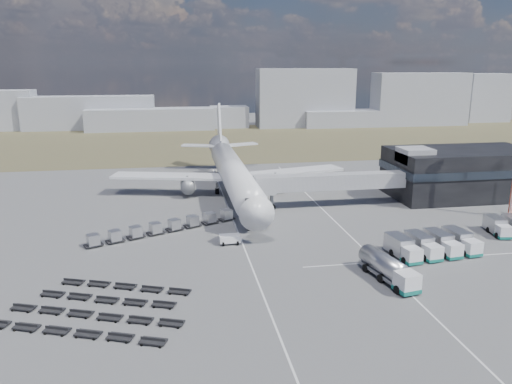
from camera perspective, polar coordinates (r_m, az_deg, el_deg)
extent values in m
plane|color=#565659|center=(76.86, 0.21, -6.53)|extent=(420.00, 420.00, 0.00)
cube|color=#4D4B2E|center=(183.18, -5.60, 5.83)|extent=(420.00, 90.00, 0.01)
cube|color=silver|center=(81.20, -1.78, -5.35)|extent=(0.25, 110.00, 0.01)
cube|color=silver|center=(85.32, 10.33, -4.59)|extent=(0.25, 110.00, 0.01)
cube|color=silver|center=(77.89, 19.86, -7.14)|extent=(40.00, 0.25, 0.01)
cube|color=black|center=(114.38, 22.47, 2.03)|extent=(30.00, 16.00, 10.00)
cube|color=#262D38|center=(114.15, 22.53, 2.62)|extent=(30.40, 16.40, 1.60)
cube|color=#939399|center=(105.96, 17.73, 4.01)|extent=(6.00, 6.00, 3.00)
cube|color=#939399|center=(98.65, 8.62, 1.19)|extent=(29.80, 3.00, 3.00)
cube|color=#939399|center=(94.93, 0.99, 0.82)|extent=(4.00, 3.60, 3.40)
cylinder|color=slate|center=(96.32, 1.81, -0.54)|extent=(0.70, 0.70, 5.10)
cylinder|color=black|center=(96.89, 1.80, -1.74)|extent=(1.40, 0.90, 1.40)
cylinder|color=white|center=(103.83, -2.56, 2.13)|extent=(5.60, 48.00, 5.60)
cone|color=white|center=(78.41, -0.21, -2.00)|extent=(5.60, 5.00, 5.60)
cone|color=white|center=(131.03, -4.06, 5.07)|extent=(5.60, 8.00, 5.60)
cube|color=black|center=(80.09, -0.44, -1.05)|extent=(2.20, 2.00, 0.80)
cube|color=white|center=(108.28, -9.73, 1.80)|extent=(25.59, 11.38, 0.50)
cube|color=white|center=(111.13, 3.80, 2.31)|extent=(25.59, 11.38, 0.50)
cylinder|color=slate|center=(106.74, -7.81, 0.75)|extent=(3.00, 5.00, 3.00)
cylinder|color=slate|center=(108.87, 2.23, 1.15)|extent=(3.00, 5.00, 3.00)
cube|color=white|center=(132.54, -6.52, 5.30)|extent=(9.49, 5.63, 0.35)
cube|color=white|center=(133.54, -1.78, 5.46)|extent=(9.49, 5.63, 0.35)
cube|color=white|center=(133.17, -4.23, 7.70)|extent=(0.50, 9.06, 11.45)
cylinder|color=slate|center=(84.81, -0.81, -3.58)|extent=(0.50, 0.50, 2.50)
cylinder|color=slate|center=(108.32, -4.48, 0.42)|extent=(0.60, 0.60, 2.50)
cylinder|color=slate|center=(109.03, -1.12, 0.56)|extent=(0.60, 0.60, 2.50)
cylinder|color=black|center=(85.04, -0.81, -4.06)|extent=(0.50, 1.20, 1.20)
cube|color=#999BA7|center=(236.06, -26.32, 8.39)|extent=(20.11, 12.00, 16.52)
cube|color=#999BA7|center=(226.80, -18.45, 8.61)|extent=(54.11, 12.00, 13.85)
cube|color=#999BA7|center=(216.51, -11.96, 8.13)|extent=(52.73, 12.00, 8.97)
cube|color=#999BA7|center=(222.13, -3.09, 8.58)|extent=(16.05, 12.00, 9.01)
cube|color=#999BA7|center=(223.84, 5.62, 10.66)|extent=(42.31, 12.00, 25.16)
cube|color=#999BA7|center=(227.20, 10.25, 8.28)|extent=(39.11, 12.00, 7.21)
cube|color=#999BA7|center=(240.22, 18.21, 10.04)|extent=(42.44, 12.00, 23.22)
cube|color=#999BA7|center=(266.95, 24.70, 9.77)|extent=(21.33, 12.00, 22.62)
cube|color=white|center=(65.04, 16.88, -9.80)|extent=(2.96, 2.96, 2.42)
cube|color=#136D60|center=(65.42, 16.82, -10.56)|extent=(3.08, 3.08, 0.53)
cylinder|color=#B2B2B7|center=(68.64, 14.31, -7.87)|extent=(4.08, 8.25, 2.63)
cube|color=slate|center=(69.11, 14.25, -8.80)|extent=(3.98, 8.23, 0.37)
cylinder|color=black|center=(68.04, 14.99, -9.47)|extent=(2.91, 1.66, 1.16)
cube|color=white|center=(78.77, -3.02, -5.44)|extent=(3.31, 1.94, 1.47)
cube|color=white|center=(104.00, 0.35, 0.07)|extent=(2.48, 6.08, 2.83)
cube|color=#136D60|center=(104.29, 0.34, -0.54)|extent=(2.58, 6.18, 0.45)
cube|color=white|center=(74.36, 17.40, -6.91)|extent=(2.54, 2.46, 2.18)
cube|color=#136D60|center=(74.66, 17.35, -7.51)|extent=(2.65, 2.57, 0.45)
cube|color=#B2B2B7|center=(76.90, 15.99, -5.76)|extent=(2.94, 4.83, 2.58)
cube|color=white|center=(76.23, 19.52, -6.55)|extent=(2.54, 2.46, 2.18)
cube|color=#136D60|center=(76.53, 19.47, -7.14)|extent=(2.65, 2.57, 0.45)
cube|color=#B2B2B7|center=(78.72, 18.07, -5.45)|extent=(2.94, 4.83, 2.58)
cube|color=white|center=(78.21, 21.53, -6.21)|extent=(2.54, 2.46, 2.18)
cube|color=#136D60|center=(78.49, 21.47, -6.78)|extent=(2.65, 2.57, 0.45)
cube|color=#B2B2B7|center=(80.63, 20.05, -5.15)|extent=(2.94, 4.83, 2.58)
cube|color=white|center=(80.27, 23.44, -5.87)|extent=(2.54, 2.46, 2.18)
cube|color=#136D60|center=(80.56, 23.38, -6.43)|extent=(2.65, 2.57, 0.45)
cube|color=#B2B2B7|center=(82.64, 21.94, -4.85)|extent=(2.94, 4.83, 2.58)
cube|color=white|center=(90.21, 26.48, -4.09)|extent=(2.33, 2.26, 1.99)
cube|color=#136D60|center=(90.44, 26.42, -4.55)|extent=(2.44, 2.36, 0.41)
cube|color=#B2B2B7|center=(92.76, 25.61, -3.26)|extent=(2.72, 4.42, 2.35)
cube|color=black|center=(81.55, -18.06, -5.77)|extent=(3.23, 2.70, 0.19)
cube|color=#B2B2B7|center=(81.25, -18.11, -5.17)|extent=(2.26, 2.26, 1.60)
cube|color=black|center=(82.44, -15.78, -5.37)|extent=(3.23, 2.70, 0.19)
cube|color=#B2B2B7|center=(82.14, -15.83, -4.78)|extent=(2.26, 2.26, 1.60)
cube|color=black|center=(83.46, -13.56, -4.98)|extent=(3.23, 2.70, 0.19)
cube|color=#B2B2B7|center=(83.16, -13.60, -4.39)|extent=(2.26, 2.26, 1.60)
cube|color=black|center=(84.60, -11.39, -4.58)|extent=(3.23, 2.70, 0.19)
cube|color=#B2B2B7|center=(84.31, -11.42, -4.00)|extent=(2.26, 2.26, 1.60)
cube|color=black|center=(85.86, -9.29, -4.20)|extent=(3.23, 2.70, 0.19)
cube|color=#B2B2B7|center=(85.58, -9.31, -3.62)|extent=(2.26, 2.26, 1.60)
cube|color=black|center=(87.24, -7.25, -3.81)|extent=(3.23, 2.70, 0.19)
cube|color=#B2B2B7|center=(86.96, -7.27, -3.25)|extent=(2.26, 2.26, 1.60)
cube|color=black|center=(88.73, -5.28, -3.44)|extent=(3.23, 2.70, 0.19)
cube|color=#B2B2B7|center=(88.46, -5.30, -2.88)|extent=(2.26, 2.26, 1.60)
cube|color=black|center=(90.33, -3.38, -3.07)|extent=(3.23, 2.70, 0.19)
cube|color=#B2B2B7|center=(90.06, -3.39, -2.52)|extent=(2.26, 2.26, 1.60)
cube|color=black|center=(57.72, -20.22, -14.69)|extent=(20.71, 8.92, 0.65)
cube|color=black|center=(60.55, -18.34, -13.08)|extent=(20.71, 8.92, 0.65)
cube|color=black|center=(63.48, -16.65, -11.61)|extent=(17.34, 7.64, 0.65)
cube|color=black|center=(66.50, -15.13, -10.25)|extent=(17.34, 7.64, 0.65)
cube|color=#565659|center=(103.21, 26.95, -2.52)|extent=(1.85, 1.85, 0.28)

